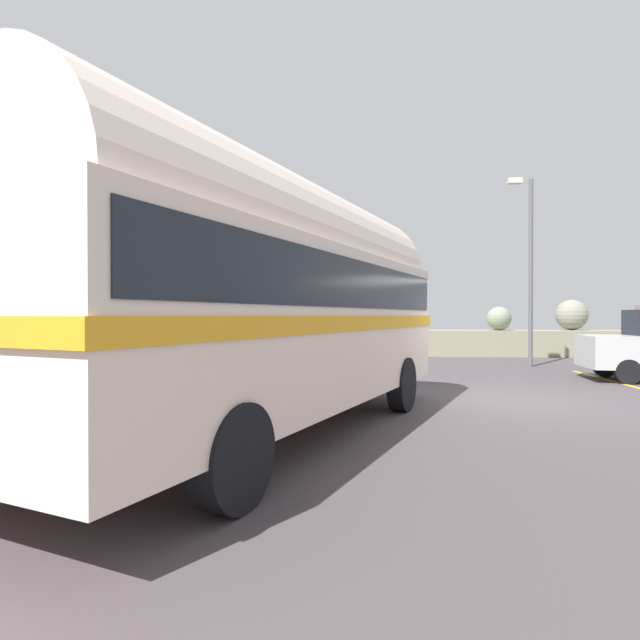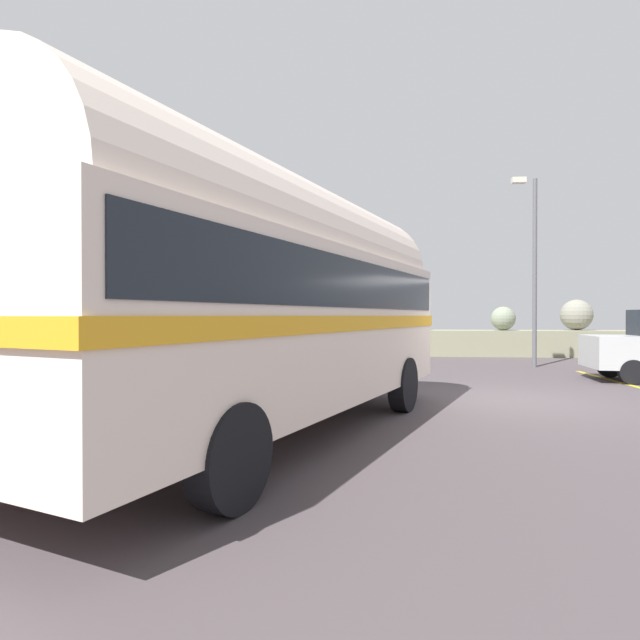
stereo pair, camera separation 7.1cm
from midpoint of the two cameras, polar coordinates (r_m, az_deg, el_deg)
name	(u,v)px [view 2 (the right image)]	position (r m, az deg, el deg)	size (l,w,h in m)	color
ground	(512,401)	(11.21, 20.64, -8.35)	(32.00, 26.00, 0.02)	#483F43
breakwater	(435,339)	(22.73, 12.74, -2.10)	(31.36, 2.16, 2.41)	gray
vintage_coach	(275,293)	(7.33, -4.73, 3.01)	(5.26, 8.88, 3.70)	black
second_coach	(9,295)	(9.36, -30.98, 2.40)	(5.32, 8.87, 3.70)	black
lamp_post	(533,261)	(18.54, 22.56, 6.06)	(0.88, 0.41, 6.26)	#5B5B60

